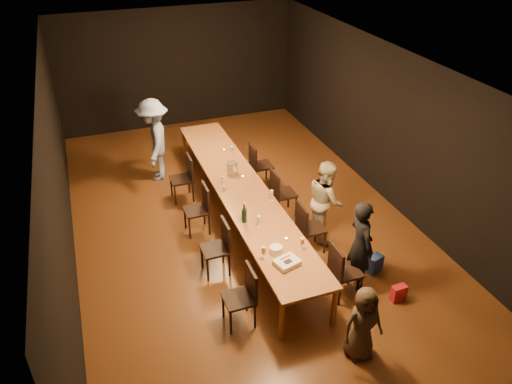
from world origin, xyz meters
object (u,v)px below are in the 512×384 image
object	(u,v)px
chair_right_0	(346,271)
champagne_bottle	(244,212)
man_blue	(154,140)
birthday_cake	(287,262)
chair_right_2	(284,193)
chair_right_1	(311,227)
child	(363,323)
chair_left_3	(181,179)
plate_stack	(276,250)
woman_tan	(325,200)
table	(241,190)
chair_right_3	(261,165)
chair_left_1	(215,249)
ice_bucket	(232,168)
chair_left_2	(196,210)
chair_left_0	(239,298)
woman_birthday	(361,245)

from	to	relation	value
chair_right_0	champagne_bottle	size ratio (longest dim) A/B	2.58
man_blue	birthday_cake	bearing A→B (deg)	25.81
chair_right_2	champagne_bottle	world-z (taller)	champagne_bottle
chair_right_1	child	bearing A→B (deg)	-9.12
chair_left_3	plate_stack	bearing A→B (deg)	-166.94
woman_tan	child	xyz separation A→B (m)	(-0.77, -2.61, -0.18)
table	child	distance (m)	3.53
chair_right_3	man_blue	bearing A→B (deg)	-117.49
chair_left_1	ice_bucket	distance (m)	2.02
table	chair_left_2	distance (m)	0.88
child	champagne_bottle	bearing A→B (deg)	108.65
chair_right_2	chair_left_2	size ratio (longest dim) A/B	1.00
chair_right_1	plate_stack	bearing A→B (deg)	-51.61
chair_left_0	birthday_cake	xyz separation A→B (m)	(0.78, 0.12, 0.32)
chair_right_2	child	distance (m)	3.52
chair_right_3	plate_stack	size ratio (longest dim) A/B	4.87
chair_right_3	man_blue	xyz separation A→B (m)	(-2.00, 1.04, 0.43)
woman_tan	ice_bucket	world-z (taller)	woman_tan
champagne_bottle	chair_right_3	bearing A→B (deg)	62.98
birthday_cake	chair_right_2	bearing A→B (deg)	51.85
man_blue	woman_tan	bearing A→B (deg)	49.88
chair_right_2	chair_left_3	world-z (taller)	same
chair_right_0	chair_left_0	world-z (taller)	same
chair_left_3	table	bearing A→B (deg)	-144.69
chair_right_0	man_blue	size ratio (longest dim) A/B	0.52
man_blue	plate_stack	size ratio (longest dim) A/B	9.32
chair_right_0	chair_right_1	distance (m)	1.20
chair_left_1	birthday_cake	bearing A→B (deg)	-144.15
chair_right_0	child	xyz separation A→B (m)	(-0.37, -1.10, 0.10)
chair_left_0	chair_left_3	size ratio (longest dim) A/B	1.00
plate_stack	ice_bucket	distance (m)	2.55
table	woman_tan	size ratio (longest dim) A/B	4.03
chair_right_1	chair_right_3	size ratio (longest dim) A/B	1.00
chair_right_3	chair_left_1	distance (m)	2.94
chair_right_3	birthday_cake	bearing A→B (deg)	-14.85
table	chair_left_0	world-z (taller)	chair_left_0
champagne_bottle	chair_left_0	bearing A→B (deg)	-112.30
woman_birthday	chair_right_2	bearing A→B (deg)	8.70
ice_bucket	chair_left_0	bearing A→B (deg)	-106.33
child	ice_bucket	xyz separation A→B (m)	(-0.46, 4.08, 0.30)
birthday_cake	champagne_bottle	distance (m)	1.27
table	chair_right_1	xyz separation A→B (m)	(0.85, -1.20, -0.24)
table	man_blue	size ratio (longest dim) A/B	3.37
chair_right_2	woman_tan	distance (m)	1.01
chair_right_1	woman_tan	distance (m)	0.58
chair_left_0	champagne_bottle	bearing A→B (deg)	-22.30
table	chair_left_1	bearing A→B (deg)	-125.31
birthday_cake	chair_left_0	bearing A→B (deg)	172.86
child	woman_tan	bearing A→B (deg)	74.77
chair_right_2	woman_birthday	size ratio (longest dim) A/B	0.61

